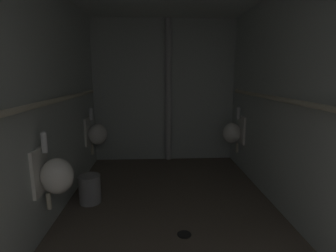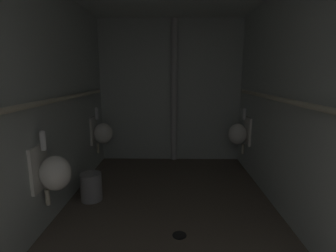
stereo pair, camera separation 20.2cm
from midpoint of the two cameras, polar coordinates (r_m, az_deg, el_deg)
The scene contains 12 objects.
floor at distance 2.82m, azimuth 2.32°, elevation -22.72°, with size 2.62×4.61×0.08m, color brown.
wall_left at distance 2.65m, azimuth -26.38°, elevation 3.87°, with size 0.06×4.61×2.50m, color #B0B9B4.
wall_right at distance 2.72m, azimuth 30.78°, elevation 3.60°, with size 0.06×4.61×2.50m, color #B0B9B4.
wall_back at distance 4.62m, azimuth 1.80°, elevation 7.65°, with size 2.62×0.06×2.50m, color #B0B9B4.
urinal_left_mid at distance 2.68m, azimuth -22.23°, elevation -9.48°, with size 0.32×0.30×0.76m.
urinal_left_far at distance 4.25m, azimuth -13.19°, elevation -1.43°, with size 0.32×0.30×0.76m.
urinal_right_mid at distance 4.28m, azimuth 16.84°, elevation -1.55°, with size 0.32×0.30×0.76m.
supply_pipe_left at distance 2.62m, azimuth -24.62°, elevation 4.64°, with size 0.06×3.82×0.06m.
supply_pipe_right at distance 2.68m, azimuth 29.06°, elevation 4.38°, with size 0.06×3.78×0.06m.
standpipe_back_wall at distance 4.52m, azimuth 2.69°, elevation 7.56°, with size 0.11×0.11×2.45m, color #B2B2B2.
floor_drain at distance 2.72m, azimuth 4.87°, elevation -23.06°, with size 0.14×0.14×0.01m, color black.
waste_bin at distance 3.38m, azimuth -15.06°, elevation -12.95°, with size 0.26×0.26×0.34m, color gray.
Camera 2 is at (0.04, -0.10, 1.53)m, focal length 27.36 mm.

